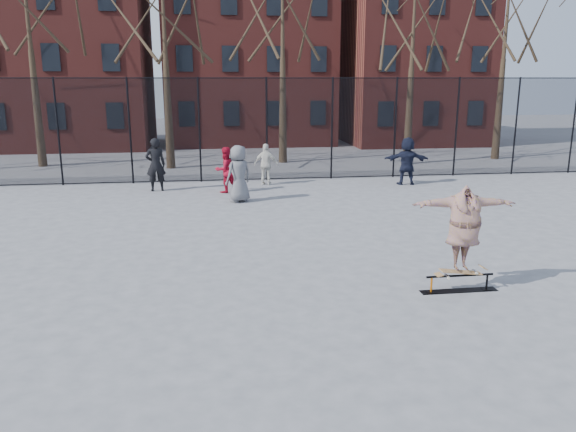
{
  "coord_description": "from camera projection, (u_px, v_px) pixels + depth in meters",
  "views": [
    {
      "loc": [
        -1.02,
        -8.97,
        3.94
      ],
      "look_at": [
        0.44,
        1.5,
        1.35
      ],
      "focal_mm": 35.0,
      "sensor_mm": 36.0,
      "label": 1
    }
  ],
  "objects": [
    {
      "name": "ground",
      "position": [
        275.0,
        313.0,
        9.7
      ],
      "size": [
        100.0,
        100.0,
        0.0
      ],
      "primitive_type": "plane",
      "color": "slate"
    },
    {
      "name": "skate_rail",
      "position": [
        459.0,
        285.0,
        10.67
      ],
      "size": [
        1.5,
        0.23,
        0.33
      ],
      "color": "black",
      "rests_on": "ground"
    },
    {
      "name": "skateboard",
      "position": [
        461.0,
        272.0,
        10.61
      ],
      "size": [
        0.86,
        0.21,
        0.1
      ],
      "primitive_type": null,
      "color": "brown",
      "rests_on": "skate_rail"
    },
    {
      "name": "skater",
      "position": [
        464.0,
        228.0,
        10.4
      ],
      "size": [
        2.0,
        0.6,
        1.61
      ],
      "primitive_type": "imported",
      "rotation": [
        0.0,
        0.0,
        -0.03
      ],
      "color": "#5B3482",
      "rests_on": "skateboard"
    },
    {
      "name": "bystander_black",
      "position": [
        156.0,
        165.0,
        20.0
      ],
      "size": [
        0.75,
        0.55,
        1.9
      ],
      "primitive_type": "imported",
      "rotation": [
        0.0,
        0.0,
        3.29
      ],
      "color": "black",
      "rests_on": "ground"
    },
    {
      "name": "bystander_red",
      "position": [
        225.0,
        170.0,
        19.78
      ],
      "size": [
        0.98,
        0.92,
        1.61
      ],
      "primitive_type": "imported",
      "rotation": [
        0.0,
        0.0,
        3.67
      ],
      "color": "#B40F29",
      "rests_on": "ground"
    },
    {
      "name": "bystander_white",
      "position": [
        266.0,
        164.0,
        21.2
      ],
      "size": [
        0.99,
        0.64,
        1.57
      ],
      "primitive_type": "imported",
      "rotation": [
        0.0,
        0.0,
        2.83
      ],
      "color": "silver",
      "rests_on": "ground"
    },
    {
      "name": "bystander_navy",
      "position": [
        407.0,
        161.0,
        21.25
      ],
      "size": [
        1.74,
        0.77,
        1.81
      ],
      "primitive_type": "imported",
      "rotation": [
        0.0,
        0.0,
        3.0
      ],
      "color": "black",
      "rests_on": "ground"
    },
    {
      "name": "bystander_extra",
      "position": [
        239.0,
        174.0,
        18.22
      ],
      "size": [
        1.08,
        0.98,
        1.86
      ],
      "primitive_type": "imported",
      "rotation": [
        0.0,
        0.0,
        3.7
      ],
      "color": "slate",
      "rests_on": "ground"
    },
    {
      "name": "fence",
      "position": [
        236.0,
        129.0,
        21.71
      ],
      "size": [
        34.03,
        0.07,
        4.0
      ],
      "color": "black",
      "rests_on": "ground"
    },
    {
      "name": "rowhouses",
      "position": [
        236.0,
        42.0,
        33.36
      ],
      "size": [
        29.0,
        7.0,
        13.0
      ],
      "color": "maroon",
      "rests_on": "ground"
    }
  ]
}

